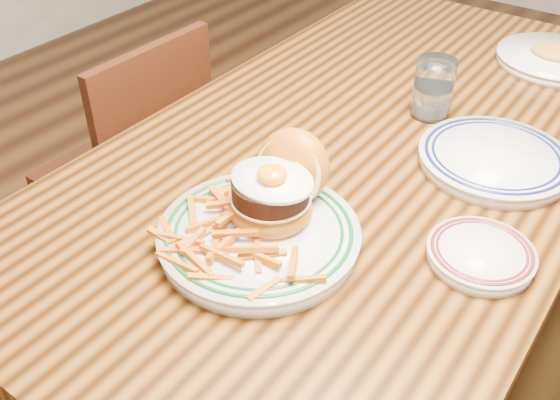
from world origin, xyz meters
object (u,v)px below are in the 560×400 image
Objects in this scene: chair_left at (138,167)px; side_plate at (481,254)px; main_plate at (265,217)px; table at (372,172)px.

chair_left is 1.05m from side_plate.
main_plate reaches higher than chair_left.
side_plate is (0.31, -0.23, 0.10)m from table.
chair_left is at bearing -178.56° from side_plate.
table is 0.40m from main_plate.
table is 1.96× the size of chair_left.
main_plate is (0.68, -0.32, 0.35)m from chair_left.
main_plate reaches higher than table.
chair_left is at bearing -174.63° from table.
table is 9.45× the size of side_plate.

